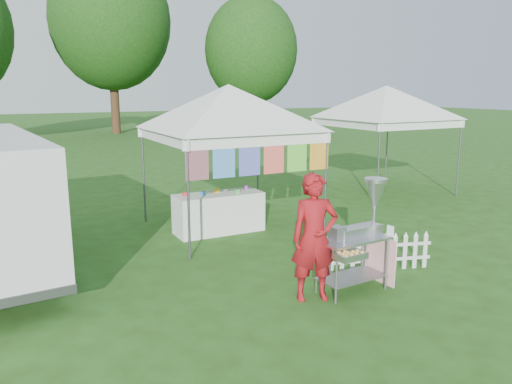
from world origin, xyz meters
TOP-DOWN VIEW (x-y plane):
  - ground at (0.00, 0.00)m, footprint 120.00×120.00m
  - canopy_main at (0.00, 3.49)m, footprint 4.24×4.24m
  - canopy_right at (5.50, 5.00)m, footprint 4.24×4.24m
  - tree_mid at (3.00, 28.00)m, footprint 7.60×7.60m
  - tree_right at (10.00, 22.00)m, footprint 5.60×5.60m
  - donut_cart at (0.35, -0.35)m, footprint 1.17×0.87m
  - vendor at (-0.47, -0.32)m, footprint 0.75×0.61m
  - picket_fence at (1.10, 0.11)m, footprint 1.73×0.55m
  - display_table at (-0.30, 3.39)m, footprint 1.80×0.70m

SIDE VIEW (x-z plane):
  - ground at x=0.00m, z-range 0.00..0.00m
  - picket_fence at x=1.10m, z-range 0.01..0.57m
  - display_table at x=-0.30m, z-range 0.00..0.81m
  - vendor at x=-0.47m, z-range 0.00..1.79m
  - donut_cart at x=0.35m, z-range 0.14..1.78m
  - canopy_main at x=0.00m, z-range 1.26..4.71m
  - canopy_right at x=5.50m, z-range 1.27..4.72m
  - tree_right at x=10.00m, z-range 0.97..9.39m
  - tree_mid at x=3.00m, z-range 1.38..12.90m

